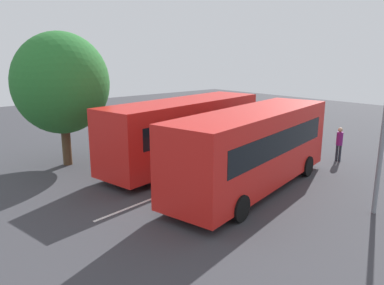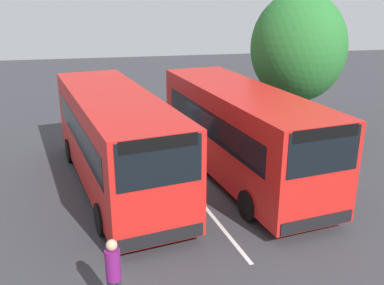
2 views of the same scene
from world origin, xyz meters
name	(u,v)px [view 1 (image 1 of 2)]	position (x,y,z in m)	size (l,w,h in m)	color
ground_plane	(206,178)	(0.00, 0.00, 0.00)	(62.21, 62.21, 0.00)	#38383D
bus_far_left	(254,147)	(0.52, -2.24, 1.79)	(9.68, 4.28, 3.26)	red
bus_center_left	(185,130)	(0.57, 2.14, 1.79)	(9.66, 3.98, 3.26)	red
pedestrian	(339,141)	(7.00, -2.56, 1.06)	(0.35, 0.35, 1.78)	#232833
street_lamp	(382,72)	(1.77, -6.40, 4.87)	(0.88, 2.67, 8.48)	gray
depot_tree	(62,84)	(-3.83, 6.12, 4.05)	(4.64, 4.18, 6.50)	#4C3823
lane_stripe_outer_left	(206,178)	(0.00, 0.00, 0.00)	(11.94, 0.12, 0.01)	silver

